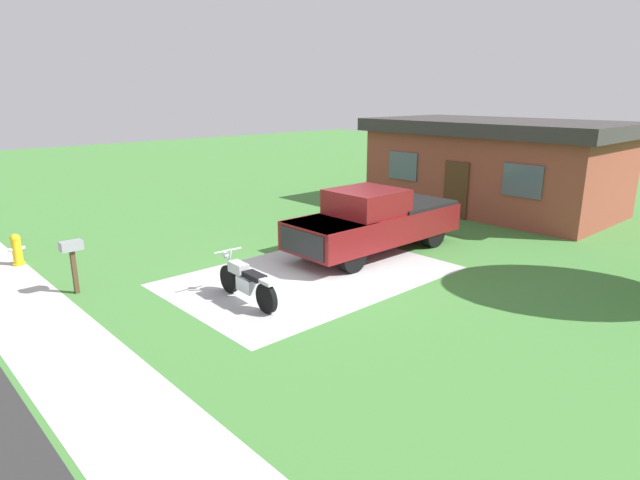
# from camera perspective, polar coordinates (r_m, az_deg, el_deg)

# --- Properties ---
(ground_plane) EXTENTS (80.00, 80.00, 0.00)m
(ground_plane) POSITION_cam_1_polar(r_m,az_deg,el_deg) (13.48, -0.93, -3.90)
(ground_plane) COLOR #427C37
(driveway_pad) EXTENTS (4.65, 7.03, 0.01)m
(driveway_pad) POSITION_cam_1_polar(r_m,az_deg,el_deg) (13.48, -0.93, -3.89)
(driveway_pad) COLOR #B2B2B2
(driveway_pad) RESTS_ON ground
(sidewalk_strip) EXTENTS (36.00, 1.80, 0.01)m
(sidewalk_strip) POSITION_cam_1_polar(r_m,az_deg,el_deg) (10.80, -25.93, -10.71)
(sidewalk_strip) COLOR #BBBBB5
(sidewalk_strip) RESTS_ON ground
(motorcycle) EXTENTS (2.21, 0.70, 1.09)m
(motorcycle) POSITION_cam_1_polar(r_m,az_deg,el_deg) (11.82, -7.98, -4.50)
(motorcycle) COLOR black
(motorcycle) RESTS_ON ground
(pickup_truck) EXTENTS (2.03, 5.64, 1.90)m
(pickup_truck) POSITION_cam_1_polar(r_m,az_deg,el_deg) (15.38, 6.14, 2.17)
(pickup_truck) COLOR black
(pickup_truck) RESTS_ON ground
(fire_hydrant) EXTENTS (0.32, 0.40, 0.87)m
(fire_hydrant) POSITION_cam_1_polar(r_m,az_deg,el_deg) (16.41, -29.97, -0.92)
(fire_hydrant) COLOR yellow
(fire_hydrant) RESTS_ON ground
(mailbox) EXTENTS (0.26, 0.48, 1.26)m
(mailbox) POSITION_cam_1_polar(r_m,az_deg,el_deg) (13.32, -25.26, -1.27)
(mailbox) COLOR #4C3823
(mailbox) RESTS_ON ground
(neighbor_house) EXTENTS (9.60, 5.60, 3.50)m
(neighbor_house) POSITION_cam_1_polar(r_m,az_deg,el_deg) (22.20, 18.24, 7.81)
(neighbor_house) COLOR brown
(neighbor_house) RESTS_ON ground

